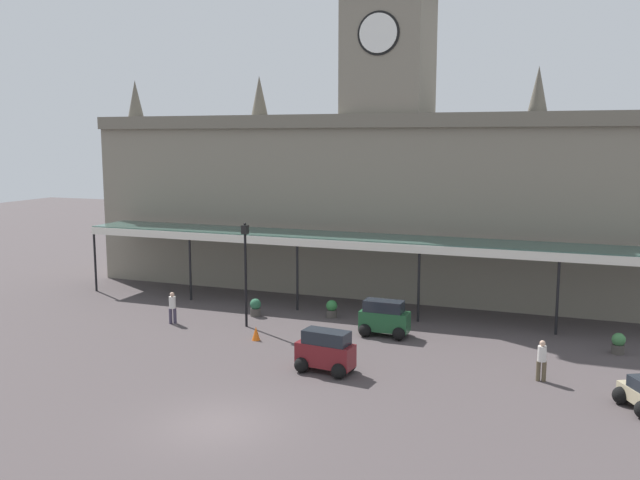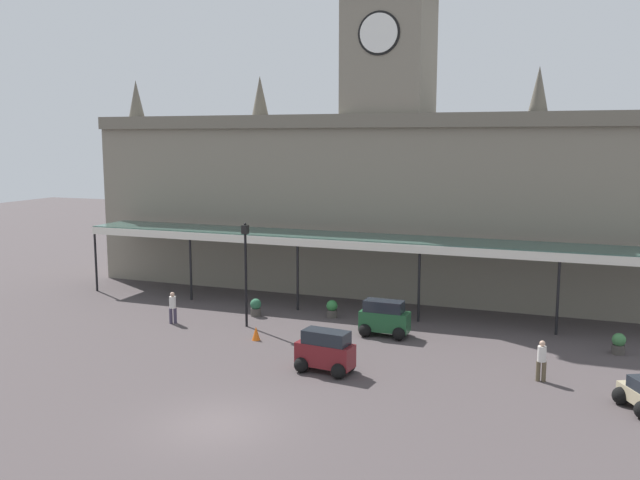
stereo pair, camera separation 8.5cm
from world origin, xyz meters
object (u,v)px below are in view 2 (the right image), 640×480
(planter_near_kerb, at_px, (256,307))
(planter_by_canopy, at_px, (332,309))
(car_green_van, at_px, (384,320))
(pedestrian_crossing_forecourt, at_px, (173,306))
(car_maroon_van, at_px, (325,353))
(pedestrian_near_entrance, at_px, (542,359))
(traffic_cone, at_px, (256,333))
(victorian_lamppost, at_px, (246,263))
(planter_forecourt_centre, at_px, (619,343))

(planter_near_kerb, bearing_deg, planter_by_canopy, 15.97)
(car_green_van, distance_m, pedestrian_crossing_forecourt, 11.07)
(planter_by_canopy, bearing_deg, car_maroon_van, -72.04)
(car_maroon_van, xyz_separation_m, car_green_van, (0.89, 5.92, 0.00))
(planter_by_canopy, bearing_deg, pedestrian_near_entrance, -29.39)
(planter_near_kerb, bearing_deg, pedestrian_near_entrance, -18.68)
(car_maroon_van, distance_m, traffic_cone, 5.61)
(pedestrian_crossing_forecourt, bearing_deg, victorian_lamppost, 12.19)
(traffic_cone, bearing_deg, victorian_lamppost, 127.18)
(pedestrian_near_entrance, bearing_deg, car_green_van, 152.61)
(pedestrian_near_entrance, relative_size, planter_by_canopy, 1.74)
(car_maroon_van, xyz_separation_m, traffic_cone, (-4.68, 3.07, -0.48))
(traffic_cone, bearing_deg, planter_by_canopy, 68.95)
(pedestrian_near_entrance, height_order, victorian_lamppost, victorian_lamppost)
(victorian_lamppost, bearing_deg, pedestrian_crossing_forecourt, -167.81)
(pedestrian_near_entrance, distance_m, planter_near_kerb, 15.91)
(pedestrian_crossing_forecourt, height_order, planter_near_kerb, pedestrian_crossing_forecourt)
(pedestrian_near_entrance, bearing_deg, pedestrian_crossing_forecourt, 173.20)
(car_green_van, bearing_deg, traffic_cone, -152.90)
(planter_forecourt_centre, bearing_deg, pedestrian_crossing_forecourt, -172.94)
(car_maroon_van, height_order, victorian_lamppost, victorian_lamppost)
(traffic_cone, height_order, planter_forecourt_centre, planter_forecourt_centre)
(car_green_van, height_order, victorian_lamppost, victorian_lamppost)
(traffic_cone, bearing_deg, pedestrian_near_entrance, -4.56)
(car_green_van, xyz_separation_m, victorian_lamppost, (-7.07, -0.86, 2.50))
(car_green_van, relative_size, pedestrian_near_entrance, 1.44)
(victorian_lamppost, height_order, planter_forecourt_centre, victorian_lamppost)
(car_green_van, relative_size, victorian_lamppost, 0.45)
(pedestrian_crossing_forecourt, relative_size, victorian_lamppost, 0.31)
(pedestrian_near_entrance, height_order, planter_by_canopy, pedestrian_near_entrance)
(car_green_van, relative_size, planter_by_canopy, 2.51)
(planter_by_canopy, relative_size, planter_forecourt_centre, 1.00)
(victorian_lamppost, relative_size, traffic_cone, 8.09)
(planter_by_canopy, bearing_deg, traffic_cone, -111.05)
(pedestrian_crossing_forecourt, height_order, victorian_lamppost, victorian_lamppost)
(pedestrian_near_entrance, xyz_separation_m, planter_near_kerb, (-15.07, 5.09, -0.42))
(pedestrian_crossing_forecourt, bearing_deg, planter_forecourt_centre, 7.06)
(car_maroon_van, height_order, car_green_van, same)
(victorian_lamppost, xyz_separation_m, planter_near_kerb, (-0.48, 2.06, -2.82))
(planter_by_canopy, bearing_deg, pedestrian_crossing_forecourt, -151.28)
(pedestrian_near_entrance, distance_m, planter_forecourt_centre, 5.76)
(victorian_lamppost, xyz_separation_m, traffic_cone, (1.51, -1.99, -2.98))
(car_green_van, height_order, planter_near_kerb, car_green_van)
(car_green_van, height_order, planter_forecourt_centre, car_green_van)
(planter_near_kerb, height_order, planter_forecourt_centre, same)
(traffic_cone, bearing_deg, planter_forecourt_centre, 13.32)
(car_maroon_van, distance_m, pedestrian_crossing_forecourt, 10.90)
(car_maroon_van, xyz_separation_m, pedestrian_near_entrance, (8.40, 2.02, 0.10))
(pedestrian_crossing_forecourt, distance_m, pedestrian_near_entrance, 18.57)
(car_maroon_van, relative_size, planter_near_kerb, 2.59)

